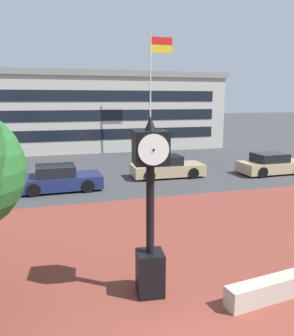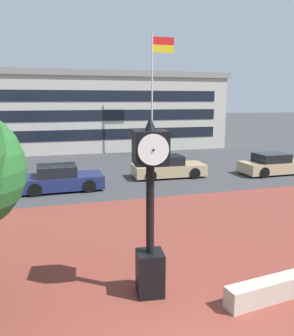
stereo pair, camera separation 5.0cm
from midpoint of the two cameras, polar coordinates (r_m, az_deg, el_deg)
plaza_brick_paving at (r=9.01m, az=1.40°, el=-18.55°), size 44.00×14.57×0.01m
planter_wall at (r=9.02m, az=21.80°, el=-17.60°), size 3.22×0.80×0.50m
street_clock at (r=7.74m, az=0.35°, el=-6.78°), size 0.81×0.86×4.14m
car_street_mid at (r=22.40m, az=19.86°, el=0.55°), size 4.09×1.93×1.28m
car_street_far at (r=20.21m, az=3.19°, el=0.10°), size 4.27×1.97×1.28m
car_street_distant at (r=17.77m, az=-14.48°, el=-1.80°), size 4.12×2.02×1.28m
flagpole_primary at (r=27.55m, az=1.00°, el=13.92°), size 1.83×0.14×9.46m
civic_building at (r=36.95m, az=-11.45°, el=9.46°), size 25.73×16.28×6.88m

